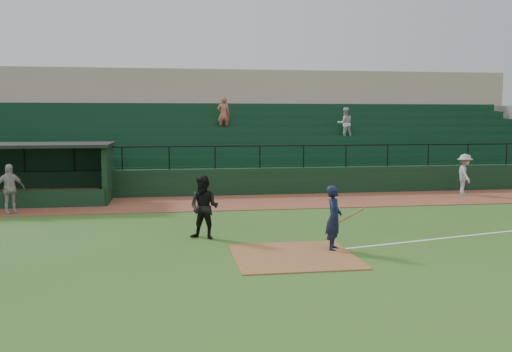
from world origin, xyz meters
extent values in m
plane|color=#2E571C|center=(0.00, 0.00, 0.00)|extent=(90.00, 90.00, 0.00)
cube|color=brown|center=(0.00, 8.00, 0.01)|extent=(40.00, 4.00, 0.03)
cube|color=brown|center=(0.00, -1.00, 0.01)|extent=(3.00, 3.00, 0.03)
cube|color=black|center=(0.00, 10.20, 0.60)|extent=(36.00, 0.35, 1.20)
cylinder|color=black|center=(0.00, 10.20, 2.20)|extent=(36.00, 0.06, 0.06)
cube|color=slate|center=(0.00, 15.10, 1.80)|extent=(36.00, 9.00, 3.60)
cube|color=#0D321C|center=(0.00, 14.60, 2.25)|extent=(34.56, 8.00, 4.05)
cube|color=tan|center=(0.00, 21.60, 3.20)|extent=(38.00, 3.00, 6.40)
cube|color=slate|center=(0.00, 19.60, 3.70)|extent=(36.00, 2.00, 0.20)
imported|color=#BBBBBB|center=(6.46, 14.90, 3.12)|extent=(0.85, 0.66, 1.75)
imported|color=#A9553E|center=(-0.05, 15.90, 3.63)|extent=(0.68, 0.44, 1.85)
cube|color=black|center=(-9.75, 10.40, 1.15)|extent=(8.50, 0.20, 2.30)
cube|color=black|center=(-5.50, 9.10, 1.15)|extent=(0.20, 2.60, 2.30)
cube|color=olive|center=(-9.75, 10.00, 0.25)|extent=(7.65, 0.40, 0.50)
imported|color=black|center=(1.17, -0.50, 0.85)|extent=(0.62, 0.73, 1.70)
cylinder|color=olive|center=(1.57, -0.70, 0.95)|extent=(0.79, 0.34, 0.35)
imported|color=black|center=(-2.06, 1.40, 0.91)|extent=(1.10, 1.01, 1.82)
imported|color=#A39D99|center=(9.98, 8.61, 0.94)|extent=(0.95, 1.31, 1.82)
imported|color=#A8A39D|center=(-8.67, 6.57, 0.92)|extent=(1.13, 0.87, 1.78)
camera|label=1|loc=(-3.06, -14.29, 3.44)|focal=39.16mm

